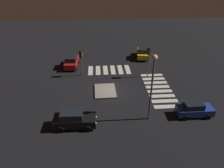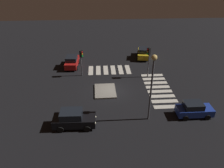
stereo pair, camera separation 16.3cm
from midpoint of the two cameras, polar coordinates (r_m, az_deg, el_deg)
The scene contains 11 objects.
ground_plane at distance 28.59m, azimuth -0.16°, elevation -1.75°, with size 80.00×80.00×0.00m, color black.
traffic_island at distance 28.39m, azimuth -1.94°, elevation -1.80°, with size 3.63×2.75×0.18m.
car_red at distance 35.36m, azimuth -10.57°, elevation 5.75°, with size 4.32×2.18×1.84m.
car_black at distance 22.61m, azimuth -10.02°, elevation -8.95°, with size 2.11×4.33×1.87m.
car_yellow at distance 38.66m, azimuth 7.84°, elevation 8.04°, with size 4.40×2.54×1.83m.
car_blue at distance 25.34m, azimuth 20.40°, elevation -6.13°, with size 1.84×3.89×1.69m.
traffic_light_north at distance 31.34m, azimuth -8.16°, elevation 6.96°, with size 0.53×0.54×3.94m.
traffic_light_east at distance 30.98m, azimuth 9.26°, elevation 7.38°, with size 0.54×0.53×4.46m.
street_lamp at distance 21.39m, azimuth 10.31°, elevation 1.78°, with size 0.56×0.56×7.33m.
crosswalk_near at distance 29.59m, azimuth 11.87°, elevation -1.26°, with size 8.75×3.20×0.02m.
crosswalk_side at distance 34.07m, azimuth -0.87°, elevation 3.67°, with size 3.20×6.45×0.02m.
Camera 1 is at (-24.43, 1.71, 14.75)m, focal length 35.20 mm.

